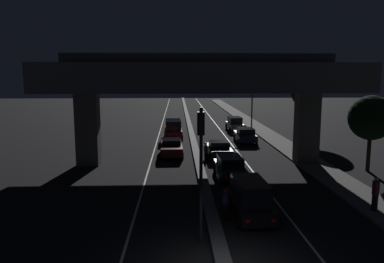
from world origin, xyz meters
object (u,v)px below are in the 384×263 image
at_px(car_dark_blue_fourth, 245,135).
at_px(pedestrian_on_sidewalk, 375,194).
at_px(traffic_light_left_of_median, 201,152).
at_px(car_dark_red_lead_oncoming, 171,147).
at_px(car_black_lead, 250,198).
at_px(car_dark_red_second_oncoming, 173,129).
at_px(car_dark_green_second, 230,166).
at_px(street_lamp, 249,96).
at_px(car_black_third, 219,149).
at_px(motorcycle_black_filtering_near, 226,204).
at_px(motorcycle_red_filtering_far, 206,152).
at_px(car_silver_fifth, 235,124).
at_px(motorcycle_white_filtering_mid, 219,174).

relative_size(car_dark_blue_fourth, pedestrian_on_sidewalk, 2.39).
xyz_separation_m(traffic_light_left_of_median, car_dark_red_lead_oncoming, (-1.48, 17.23, -3.16)).
xyz_separation_m(car_black_lead, pedestrian_on_sidewalk, (6.50, 0.32, 0.05)).
relative_size(car_dark_red_second_oncoming, pedestrian_on_sidewalk, 2.71).
relative_size(traffic_light_left_of_median, car_dark_green_second, 1.42).
height_order(street_lamp, car_dark_green_second, street_lamp).
height_order(car_black_third, motorcycle_black_filtering_near, motorcycle_black_filtering_near).
distance_m(car_dark_green_second, motorcycle_red_filtering_far, 5.69).
xyz_separation_m(car_dark_red_second_oncoming, motorcycle_red_filtering_far, (2.79, -10.41, -0.47)).
xyz_separation_m(car_silver_fifth, car_dark_red_second_oncoming, (-7.73, -5.77, 0.20)).
xyz_separation_m(car_black_third, motorcycle_black_filtering_near, (-1.16, -13.42, -0.11)).
height_order(car_black_lead, motorcycle_black_filtering_near, car_black_lead).
distance_m(street_lamp, pedestrian_on_sidewalk, 31.70).
height_order(car_black_lead, pedestrian_on_sidewalk, pedestrian_on_sidewalk).
bearing_deg(car_dark_blue_fourth, car_black_lead, 170.97).
relative_size(car_black_third, car_dark_red_lead_oncoming, 0.86).
height_order(car_silver_fifth, pedestrian_on_sidewalk, pedestrian_on_sidewalk).
height_order(traffic_light_left_of_median, car_black_lead, traffic_light_left_of_median).
height_order(traffic_light_left_of_median, motorcycle_white_filtering_mid, traffic_light_left_of_median).
bearing_deg(car_dark_red_second_oncoming, car_dark_green_second, 12.64).
xyz_separation_m(car_dark_red_second_oncoming, motorcycle_white_filtering_mid, (3.17, -17.27, -0.49)).
xyz_separation_m(street_lamp, car_dark_red_second_oncoming, (-10.04, -8.63, -3.16)).
height_order(street_lamp, pedestrian_on_sidewalk, street_lamp).
height_order(traffic_light_left_of_median, street_lamp, street_lamp).
bearing_deg(car_black_lead, car_black_third, -1.65).
height_order(car_dark_blue_fourth, pedestrian_on_sidewalk, pedestrian_on_sidewalk).
relative_size(traffic_light_left_of_median, motorcycle_red_filtering_far, 3.22).
bearing_deg(car_black_lead, car_dark_blue_fourth, -11.47).
distance_m(car_dark_green_second, car_dark_red_second_oncoming, 16.46).
bearing_deg(car_dark_red_second_oncoming, motorcycle_white_filtering_mid, 8.81).
bearing_deg(car_black_third, car_black_lead, 178.61).
distance_m(car_black_lead, car_silver_fifth, 29.23).
bearing_deg(car_silver_fifth, pedestrian_on_sidewalk, -176.73).
height_order(car_black_lead, car_silver_fifth, car_black_lead).
xyz_separation_m(car_black_third, motorcycle_white_filtering_mid, (-0.83, -7.66, -0.11)).
xyz_separation_m(street_lamp, pedestrian_on_sidewalk, (0.49, -31.53, -3.23)).
relative_size(motorcycle_white_filtering_mid, pedestrian_on_sidewalk, 1.02).
relative_size(motorcycle_black_filtering_near, motorcycle_white_filtering_mid, 0.94).
distance_m(car_dark_red_lead_oncoming, motorcycle_black_filtering_near, 14.66).
xyz_separation_m(car_black_lead, car_dark_green_second, (0.01, 7.26, -0.18)).
bearing_deg(traffic_light_left_of_median, car_black_lead, 45.38).
xyz_separation_m(street_lamp, car_dark_green_second, (-5.99, -24.58, -3.46)).
bearing_deg(street_lamp, motorcycle_white_filtering_mid, -104.86).
xyz_separation_m(car_black_lead, car_dark_red_lead_oncoming, (-4.11, 14.56, -0.24)).
bearing_deg(car_dark_green_second, car_dark_red_second_oncoming, 12.49).
bearing_deg(car_black_lead, car_dark_red_lead_oncoming, 13.94).
height_order(car_dark_red_lead_oncoming, motorcycle_white_filtering_mid, car_dark_red_lead_oncoming).
relative_size(motorcycle_white_filtering_mid, motorcycle_red_filtering_far, 1.02).
height_order(car_black_lead, motorcycle_white_filtering_mid, car_black_lead).
height_order(car_dark_red_second_oncoming, motorcycle_white_filtering_mid, car_dark_red_second_oncoming).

